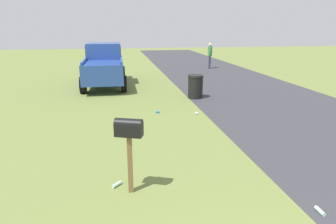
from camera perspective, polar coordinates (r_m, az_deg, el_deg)
road_asphalt at (r=9.99m, az=27.97°, el=-3.04°), size 60.00×6.15×0.01m
mailbox at (r=5.32m, az=-7.40°, el=-4.16°), size 0.36×0.52×1.41m
pickup_truck at (r=15.70m, az=-11.98°, el=8.96°), size 4.99×2.10×2.09m
trash_bin at (r=12.71m, az=5.22°, el=4.83°), size 0.65×0.65×0.97m
pedestrian at (r=21.77m, az=7.93°, el=10.89°), size 0.47×0.30×1.78m
litter_cup_near_hydrant at (r=10.42m, az=5.38°, el=-0.23°), size 0.10×0.11×0.08m
litter_can_by_mailbox at (r=10.54m, az=-1.97°, el=-0.01°), size 0.13×0.13×0.07m
litter_bottle_midfield_a at (r=5.75m, az=26.80°, el=-16.37°), size 0.22×0.07×0.07m
litter_bottle_far_scatter at (r=5.99m, az=-9.68°, el=-13.36°), size 0.21×0.20×0.07m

